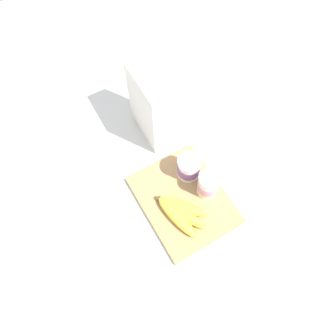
{
  "coord_description": "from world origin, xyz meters",
  "views": [
    {
      "loc": [
        0.29,
        -0.23,
        1.0
      ],
      "look_at": [
        -0.1,
        0.0,
        0.07
      ],
      "focal_mm": 35.85,
      "sensor_mm": 36.0,
      "label": 1
    }
  ],
  "objects_px": {
    "yogurt_cup_back": "(208,185)",
    "banana_bunch": "(180,212)",
    "cereal_box": "(151,107)",
    "yogurt_cup_front": "(189,167)",
    "cutting_board": "(184,200)"
  },
  "relations": [
    {
      "from": "cutting_board",
      "to": "yogurt_cup_back",
      "type": "distance_m",
      "value": 0.1
    },
    {
      "from": "cereal_box",
      "to": "banana_bunch",
      "type": "bearing_deg",
      "value": 166.81
    },
    {
      "from": "yogurt_cup_back",
      "to": "banana_bunch",
      "type": "height_order",
      "value": "yogurt_cup_back"
    },
    {
      "from": "cutting_board",
      "to": "banana_bunch",
      "type": "distance_m",
      "value": 0.06
    },
    {
      "from": "yogurt_cup_front",
      "to": "yogurt_cup_back",
      "type": "height_order",
      "value": "yogurt_cup_back"
    },
    {
      "from": "yogurt_cup_front",
      "to": "yogurt_cup_back",
      "type": "relative_size",
      "value": 0.93
    },
    {
      "from": "cereal_box",
      "to": "banana_bunch",
      "type": "relative_size",
      "value": 1.56
    },
    {
      "from": "cutting_board",
      "to": "yogurt_cup_front",
      "type": "distance_m",
      "value": 0.1
    },
    {
      "from": "yogurt_cup_front",
      "to": "banana_bunch",
      "type": "relative_size",
      "value": 0.51
    },
    {
      "from": "yogurt_cup_front",
      "to": "banana_bunch",
      "type": "xyz_separation_m",
      "value": [
        0.1,
        -0.09,
        -0.03
      ]
    },
    {
      "from": "yogurt_cup_front",
      "to": "yogurt_cup_back",
      "type": "xyz_separation_m",
      "value": [
        0.08,
        0.02,
        0.0
      ]
    },
    {
      "from": "cereal_box",
      "to": "banana_bunch",
      "type": "xyz_separation_m",
      "value": [
        0.32,
        -0.08,
        -0.1
      ]
    },
    {
      "from": "cereal_box",
      "to": "yogurt_cup_back",
      "type": "bearing_deg",
      "value": -172.63
    },
    {
      "from": "banana_bunch",
      "to": "yogurt_cup_front",
      "type": "bearing_deg",
      "value": 137.97
    },
    {
      "from": "yogurt_cup_back",
      "to": "banana_bunch",
      "type": "bearing_deg",
      "value": -77.97
    }
  ]
}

